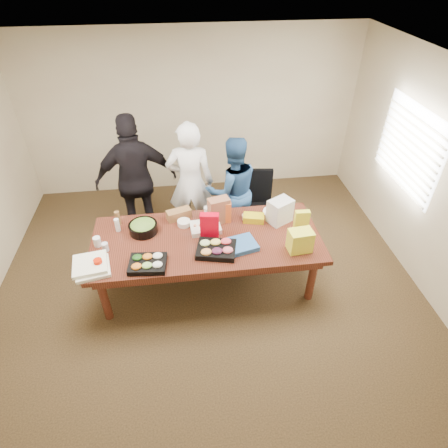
{
  "coord_description": "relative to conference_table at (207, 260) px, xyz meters",
  "views": [
    {
      "loc": [
        -0.23,
        -3.53,
        3.69
      ],
      "look_at": [
        0.23,
        0.1,
        0.87
      ],
      "focal_mm": 30.05,
      "sensor_mm": 36.0,
      "label": 1
    }
  ],
  "objects": [
    {
      "name": "floor",
      "position": [
        0.0,
        0.0,
        -0.39
      ],
      "size": [
        5.5,
        5.0,
        0.02
      ],
      "primitive_type": "cube",
      "color": "#47301E",
      "rests_on": "ground"
    },
    {
      "name": "ceiling",
      "position": [
        0.0,
        0.0,
        2.33
      ],
      "size": [
        5.5,
        5.0,
        0.02
      ],
      "primitive_type": "cube",
      "color": "white",
      "rests_on": "wall_back"
    },
    {
      "name": "wall_back",
      "position": [
        0.0,
        2.5,
        0.98
      ],
      "size": [
        5.5,
        0.04,
        2.7
      ],
      "primitive_type": "cube",
      "color": "beige",
      "rests_on": "floor"
    },
    {
      "name": "wall_front",
      "position": [
        0.0,
        -2.5,
        0.98
      ],
      "size": [
        5.5,
        0.04,
        2.7
      ],
      "primitive_type": "cube",
      "color": "beige",
      "rests_on": "floor"
    },
    {
      "name": "wall_right",
      "position": [
        2.75,
        0.0,
        0.98
      ],
      "size": [
        0.04,
        5.0,
        2.7
      ],
      "primitive_type": "cube",
      "color": "beige",
      "rests_on": "floor"
    },
    {
      "name": "window_panel",
      "position": [
        2.72,
        0.6,
        1.12
      ],
      "size": [
        0.03,
        1.4,
        1.1
      ],
      "primitive_type": "cube",
      "color": "white",
      "rests_on": "wall_right"
    },
    {
      "name": "window_blinds",
      "position": [
        2.68,
        0.6,
        1.12
      ],
      "size": [
        0.04,
        1.36,
        1.0
      ],
      "primitive_type": "cube",
      "color": "beige",
      "rests_on": "wall_right"
    },
    {
      "name": "conference_table",
      "position": [
        0.0,
        0.0,
        0.0
      ],
      "size": [
        2.8,
        1.2,
        0.75
      ],
      "primitive_type": "cube",
      "color": "#4C1C0F",
      "rests_on": "floor"
    },
    {
      "name": "office_chair",
      "position": [
        0.86,
        0.9,
        0.12
      ],
      "size": [
        0.56,
        0.56,
        0.99
      ],
      "primitive_type": "cube",
      "rotation": [
        0.0,
        0.0,
        -0.13
      ],
      "color": "black",
      "rests_on": "floor"
    },
    {
      "name": "person_center",
      "position": [
        -0.13,
        1.05,
        0.54
      ],
      "size": [
        0.71,
        0.51,
        1.83
      ],
      "primitive_type": "imported",
      "rotation": [
        0.0,
        0.0,
        3.04
      ],
      "color": "white",
      "rests_on": "floor"
    },
    {
      "name": "person_right",
      "position": [
        0.46,
        0.96,
        0.43
      ],
      "size": [
        0.87,
        0.72,
        1.61
      ],
      "primitive_type": "imported",
      "rotation": [
        0.0,
        0.0,
        3.3
      ],
      "color": "navy",
      "rests_on": "floor"
    },
    {
      "name": "person_left",
      "position": [
        -0.88,
        1.14,
        0.59
      ],
      "size": [
        1.18,
        0.62,
        1.93
      ],
      "primitive_type": "imported",
      "rotation": [
        0.0,
        0.0,
        3.28
      ],
      "color": "black",
      "rests_on": "floor"
    },
    {
      "name": "veggie_tray",
      "position": [
        -0.7,
        -0.4,
        0.41
      ],
      "size": [
        0.44,
        0.36,
        0.06
      ],
      "primitive_type": "cube",
      "rotation": [
        0.0,
        0.0,
        -0.09
      ],
      "color": "black",
      "rests_on": "conference_table"
    },
    {
      "name": "fruit_tray",
      "position": [
        0.09,
        -0.26,
        0.41
      ],
      "size": [
        0.52,
        0.44,
        0.07
      ],
      "primitive_type": "cube",
      "rotation": [
        0.0,
        0.0,
        -0.22
      ],
      "color": "black",
      "rests_on": "conference_table"
    },
    {
      "name": "sheet_cake",
      "position": [
        0.0,
        0.17,
        0.41
      ],
      "size": [
        0.39,
        0.31,
        0.07
      ],
      "primitive_type": "cube",
      "rotation": [
        0.0,
        0.0,
        0.08
      ],
      "color": "white",
      "rests_on": "conference_table"
    },
    {
      "name": "salad_bowl",
      "position": [
        -0.77,
        0.22,
        0.43
      ],
      "size": [
        0.42,
        0.42,
        0.12
      ],
      "primitive_type": "cylinder",
      "rotation": [
        0.0,
        0.0,
        0.21
      ],
      "color": "black",
      "rests_on": "conference_table"
    },
    {
      "name": "chip_bag_blue",
      "position": [
        0.37,
        -0.22,
        0.41
      ],
      "size": [
        0.47,
        0.4,
        0.06
      ],
      "primitive_type": "cube",
      "rotation": [
        0.0,
        0.0,
        0.25
      ],
      "color": "#2C5C9E",
      "rests_on": "conference_table"
    },
    {
      "name": "chip_bag_red",
      "position": [
        0.04,
        0.03,
        0.54
      ],
      "size": [
        0.24,
        0.13,
        0.33
      ],
      "primitive_type": "cube",
      "rotation": [
        0.0,
        0.0,
        -0.16
      ],
      "color": "red",
      "rests_on": "conference_table"
    },
    {
      "name": "chip_bag_yellow",
      "position": [
        1.19,
        0.03,
        0.51
      ],
      "size": [
        0.18,
        0.08,
        0.27
      ],
      "primitive_type": "cube",
      "rotation": [
        0.0,
        0.0,
        -0.04
      ],
      "color": "yellow",
      "rests_on": "conference_table"
    },
    {
      "name": "chip_bag_orange",
      "position": [
        0.25,
        0.31,
        0.52
      ],
      "size": [
        0.19,
        0.1,
        0.29
      ],
      "primitive_type": "cube",
      "rotation": [
        0.0,
        0.0,
        -0.07
      ],
      "color": "orange",
      "rests_on": "conference_table"
    },
    {
      "name": "mayo_jar",
      "position": [
        0.06,
        0.43,
        0.45
      ],
      "size": [
        0.12,
        0.12,
        0.15
      ],
      "primitive_type": "cylinder",
      "rotation": [
        0.0,
        0.0,
        -0.29
      ],
      "color": "silver",
      "rests_on": "conference_table"
    },
    {
      "name": "mustard_bottle",
      "position": [
        0.27,
        0.33,
        0.46
      ],
      "size": [
        0.06,
        0.06,
        0.18
      ],
      "primitive_type": "cylinder",
      "rotation": [
        0.0,
        0.0,
        0.02
      ],
      "color": "#FFFE1C",
      "rests_on": "conference_table"
    },
    {
      "name": "dressing_bottle",
      "position": [
        -1.09,
        0.42,
        0.47
      ],
      "size": [
        0.08,
        0.08,
        0.2
      ],
      "primitive_type": "cylinder",
      "rotation": [
        0.0,
        0.0,
        -0.34
      ],
      "color": "brown",
      "rests_on": "conference_table"
    },
    {
      "name": "ranch_bottle",
      "position": [
        -1.09,
        0.28,
        0.46
      ],
      "size": [
        0.07,
        0.07,
        0.18
      ],
      "primitive_type": "cylinder",
      "rotation": [
        0.0,
        0.0,
        -0.09
      ],
      "color": "white",
      "rests_on": "conference_table"
    },
    {
      "name": "banana_bunch",
      "position": [
        0.64,
        0.27,
        0.42
      ],
      "size": [
        0.3,
        0.21,
        0.09
      ],
      "primitive_type": "cube",
      "rotation": [
        0.0,
        0.0,
        -0.23
      ],
      "color": "gold",
      "rests_on": "conference_table"
    },
    {
      "name": "bread_loaf",
      "position": [
        -0.32,
        0.45,
        0.44
      ],
      "size": [
        0.34,
        0.23,
        0.13
      ],
      "primitive_type": "cube",
      "rotation": [
        0.0,
        0.0,
        0.33
      ],
      "color": "brown",
      "rests_on": "conference_table"
    },
    {
      "name": "kraft_bag",
      "position": [
        0.19,
        0.33,
        0.55
      ],
      "size": [
        0.29,
        0.21,
        0.34
      ],
      "primitive_type": "cube",
      "rotation": [
        0.0,
        0.0,
        0.25
      ],
      "color": "brown",
      "rests_on": "conference_table"
    },
    {
      "name": "red_cup",
      "position": [
        -1.23,
        -0.37,
        0.44
      ],
      "size": [
        0.12,
        0.12,
        0.12
      ],
      "primitive_type": "cylinder",
      "rotation": [
        0.0,
        0.0,
        0.33
      ],
      "color": "red",
      "rests_on": "conference_table"
    },
    {
      "name": "clear_cup_a",
      "position": [
        -1.2,
        -0.08,
        0.43
      ],
      "size": [
        0.08,
        0.08,
        0.1
      ],
      "primitive_type": "cylinder",
      "rotation": [
        0.0,
        0.0,
        0.06
      ],
      "color": "silver",
      "rests_on": "conference_table"
    },
    {
      "name": "clear_cup_b",
      "position": [
        -1.3,
        0.02,
        0.44
      ],
      "size": [
        0.1,
        0.1,
        0.12
      ],
      "primitive_type": "cylinder",
      "rotation": [
        0.0,
        0.0,
        -0.21
      ],
      "color": "white",
      "rests_on": "conference_table"
    },
    {
      "name": "pizza_box_lower",
      "position": [
        -1.3,
        -0.39,
        0.4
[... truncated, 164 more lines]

